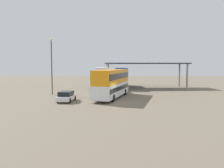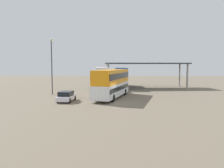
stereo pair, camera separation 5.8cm
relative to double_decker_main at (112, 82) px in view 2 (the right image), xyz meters
name	(u,v)px [view 2 (the right image)]	position (x,y,z in m)	size (l,w,h in m)	color
ground_plane	(115,102)	(0.48, -3.87, -2.23)	(140.00, 140.00, 0.00)	#6F6351
double_decker_main	(112,82)	(0.00, 0.00, 0.00)	(5.15, 11.30, 4.05)	white
parked_hatchback	(66,96)	(-5.83, -3.47, -1.56)	(1.96, 3.96, 1.35)	silver
double_decker_near_canopy	(102,77)	(-2.39, 12.48, 0.11)	(3.43, 10.52, 4.28)	navy
double_decker_mid_row	(121,77)	(1.36, 14.86, 0.03)	(2.73, 11.46, 4.10)	silver
depot_canopy	(146,65)	(6.61, 14.45, 2.59)	(17.54, 7.05, 5.20)	#33353A
lamppost_tall	(52,60)	(-9.73, 3.27, 3.29)	(0.44, 0.44, 8.92)	#33353A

